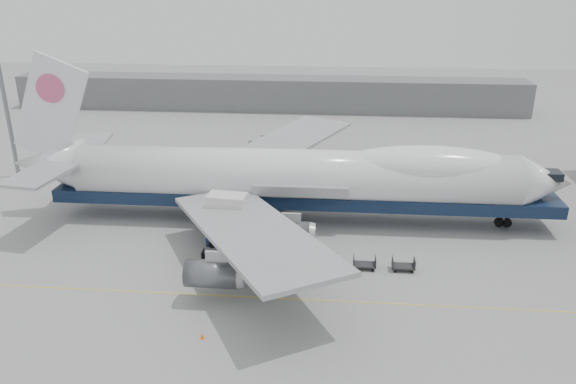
{
  "coord_description": "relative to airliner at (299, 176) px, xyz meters",
  "views": [
    {
      "loc": [
        4.7,
        -50.74,
        28.5
      ],
      "look_at": [
        -0.2,
        6.0,
        5.95
      ],
      "focal_mm": 35.0,
      "sensor_mm": 36.0,
      "label": 1
    }
  ],
  "objects": [
    {
      "name": "dolly_3",
      "position": [
        3.57,
        -11.63,
        -5.09
      ],
      "size": [
        2.3,
        1.35,
        1.3
      ],
      "color": "#2D2D30",
      "rests_on": "ground"
    },
    {
      "name": "traffic_cone",
      "position": [
        -6.39,
        -24.65,
        -5.38
      ],
      "size": [
        0.35,
        0.35,
        0.51
      ],
      "rotation": [
        0.0,
        0.0,
        -0.13
      ],
      "color": "#FF660D",
      "rests_on": "ground"
    },
    {
      "name": "catering_truck",
      "position": [
        -7.35,
        -7.48,
        -2.2
      ],
      "size": [
        4.79,
        3.56,
        6.0
      ],
      "rotation": [
        0.0,
        0.0,
        -0.12
      ],
      "color": "#18234A",
      "rests_on": "ground"
    },
    {
      "name": "ground",
      "position": [
        -0.64,
        -12.0,
        -5.62
      ],
      "size": [
        260.0,
        260.0,
        0.0
      ],
      "primitive_type": "plane",
      "color": "gray",
      "rests_on": "ground"
    },
    {
      "name": "hangar",
      "position": [
        -10.64,
        58.0,
        -2.12
      ],
      "size": [
        110.0,
        8.0,
        7.0
      ],
      "primitive_type": "cube",
      "color": "slate",
      "rests_on": "ground"
    },
    {
      "name": "dolly_5",
      "position": [
        11.43,
        -11.63,
        -5.09
      ],
      "size": [
        2.3,
        1.35,
        1.3
      ],
      "color": "#2D2D30",
      "rests_on": "ground"
    },
    {
      "name": "dolly_1",
      "position": [
        -4.28,
        -11.63,
        -5.09
      ],
      "size": [
        2.3,
        1.35,
        1.3
      ],
      "color": "#2D2D30",
      "rests_on": "ground"
    },
    {
      "name": "dolly_0",
      "position": [
        -8.21,
        -11.63,
        -5.09
      ],
      "size": [
        2.3,
        1.35,
        1.3
      ],
      "color": "#2D2D30",
      "rests_on": "ground"
    },
    {
      "name": "floodlight_mast",
      "position": [
        -42.64,
        12.0,
        8.64
      ],
      "size": [
        2.4,
        2.4,
        25.43
      ],
      "color": "slate",
      "rests_on": "ground"
    },
    {
      "name": "dolly_4",
      "position": [
        7.5,
        -11.63,
        -5.09
      ],
      "size": [
        2.3,
        1.35,
        1.3
      ],
      "color": "#2D2D30",
      "rests_on": "ground"
    },
    {
      "name": "dolly_2",
      "position": [
        -0.35,
        -11.63,
        -5.09
      ],
      "size": [
        2.3,
        1.35,
        1.3
      ],
      "color": "#2D2D30",
      "rests_on": "ground"
    },
    {
      "name": "apron_line",
      "position": [
        -0.64,
        -18.0,
        -5.62
      ],
      "size": [
        60.0,
        0.15,
        0.01
      ],
      "primitive_type": "cube",
      "color": "gold",
      "rests_on": "ground"
    },
    {
      "name": "airliner",
      "position": [
        0.0,
        0.0,
        0.0
      ],
      "size": [
        67.0,
        55.3,
        19.98
      ],
      "color": "white",
      "rests_on": "ground"
    }
  ]
}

